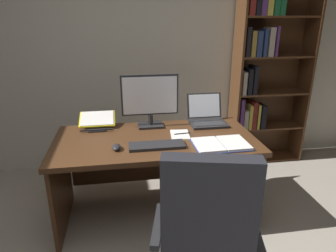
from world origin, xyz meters
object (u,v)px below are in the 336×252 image
at_px(office_chair, 205,247).
at_px(notepad, 180,135).
at_px(desk, 154,156).
at_px(reading_stand_with_book, 97,121).
at_px(pen, 182,133).
at_px(laptop, 207,117).
at_px(computer_mouse, 116,147).
at_px(monitor, 150,101).
at_px(bookshelf, 263,71).
at_px(keyboard, 157,146).
at_px(open_binder, 221,144).

distance_m(office_chair, notepad, 1.02).
distance_m(desk, reading_stand_with_book, 0.60).
bearing_deg(notepad, pen, 0.00).
height_order(laptop, computer_mouse, laptop).
bearing_deg(notepad, monitor, 131.05).
bearing_deg(bookshelf, keyboard, -140.73).
height_order(bookshelf, reading_stand_with_book, bookshelf).
xyz_separation_m(open_binder, pen, (-0.25, 0.26, 0.00)).
bearing_deg(monitor, bookshelf, 25.44).
bearing_deg(notepad, open_binder, -43.80).
xyz_separation_m(laptop, keyboard, (-0.52, -0.47, -0.04)).
bearing_deg(pen, laptop, 42.59).
distance_m(office_chair, computer_mouse, 0.95).
bearing_deg(bookshelf, open_binder, -126.67).
bearing_deg(laptop, notepad, -139.35).
height_order(desk, computer_mouse, computer_mouse).
distance_m(desk, notepad, 0.30).
bearing_deg(open_binder, office_chair, -114.54).
relative_size(keyboard, open_binder, 0.99).
xyz_separation_m(laptop, notepad, (-0.30, -0.26, -0.05)).
height_order(desk, keyboard, keyboard).
distance_m(desk, computer_mouse, 0.46).
xyz_separation_m(desk, monitor, (-0.01, 0.20, 0.43)).
distance_m(bookshelf, office_chair, 2.29).
distance_m(desk, office_chair, 1.04).
xyz_separation_m(office_chair, computer_mouse, (-0.48, 0.77, 0.31)).
xyz_separation_m(desk, computer_mouse, (-0.31, -0.26, 0.22)).
xyz_separation_m(laptop, pen, (-0.28, -0.26, -0.04)).
xyz_separation_m(office_chair, laptop, (0.35, 1.23, 0.34)).
bearing_deg(open_binder, monitor, 132.66).
distance_m(monitor, notepad, 0.41).
bearing_deg(reading_stand_with_book, office_chair, -63.39).
bearing_deg(notepad, reading_stand_with_book, 155.78).
xyz_separation_m(computer_mouse, reading_stand_with_book, (-0.17, 0.52, 0.04)).
bearing_deg(open_binder, pen, 132.88).
height_order(desk, bookshelf, bookshelf).
distance_m(office_chair, monitor, 1.34).
height_order(reading_stand_with_book, open_binder, reading_stand_with_book).
height_order(office_chair, computer_mouse, office_chair).
height_order(office_chair, pen, office_chair).
bearing_deg(keyboard, laptop, 41.79).
xyz_separation_m(reading_stand_with_book, notepad, (0.69, -0.31, -0.05)).
relative_size(laptop, keyboard, 0.78).
relative_size(monitor, computer_mouse, 4.78).
bearing_deg(open_binder, laptop, 85.00).
height_order(monitor, keyboard, monitor).
bearing_deg(keyboard, notepad, 43.31).
height_order(bookshelf, notepad, bookshelf).
bearing_deg(office_chair, bookshelf, 71.13).
xyz_separation_m(desk, notepad, (0.21, -0.05, 0.20)).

